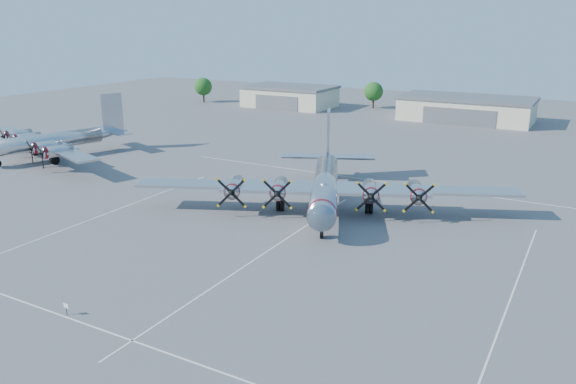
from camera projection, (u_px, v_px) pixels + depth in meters
The scene contains 9 objects.
ground at pixel (287, 238), 57.28m from camera, with size 260.00×260.00×0.00m, color #515153.
parking_lines at pixel (278, 244), 55.82m from camera, with size 60.00×50.08×0.01m.
hangar_west at pixel (290, 96), 145.98m from camera, with size 22.60×14.60×5.40m.
hangar_center at pixel (466, 109), 125.02m from camera, with size 28.60×14.60×5.40m.
tree_far_west at pixel (203, 87), 153.87m from camera, with size 4.80×4.80×6.64m.
tree_west at pixel (374, 92), 142.94m from camera, with size 4.80×4.80×6.64m.
main_bomber_b29 at pixel (325, 207), 67.19m from camera, with size 43.73×29.91×9.67m, color silver, non-canonical shape.
bomber_west at pixel (54, 158), 91.20m from camera, with size 36.26×25.67×9.58m, color #B7BABC, non-canonical shape.
info_placard at pixel (66, 307), 42.09m from camera, with size 0.51×0.06×0.97m.
Camera 1 is at (26.11, -46.63, 21.17)m, focal length 35.00 mm.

